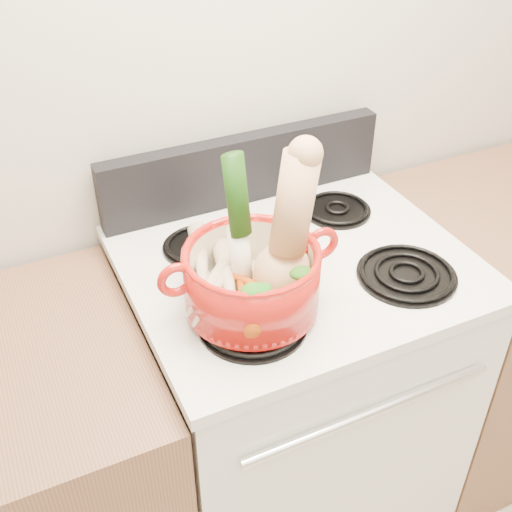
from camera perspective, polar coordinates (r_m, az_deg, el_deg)
name	(u,v)px	position (r m, az deg, el deg)	size (l,w,h in m)	color
wall_back	(234,64)	(1.60, -1.96, 16.72)	(3.50, 0.02, 2.60)	beige
stove_body	(291,401)	(1.82, 3.12, -12.77)	(0.76, 0.65, 0.92)	white
cooktop	(297,265)	(1.50, 3.70, -0.78)	(0.78, 0.67, 0.03)	silver
control_backsplash	(244,169)	(1.67, -1.08, 7.75)	(0.76, 0.05, 0.18)	black
oven_handle	(372,412)	(1.40, 10.23, -13.53)	(0.02, 0.02, 0.60)	silver
burner_front_left	(253,322)	(1.31, -0.30, -5.93)	(0.22, 0.22, 0.02)	black
burner_front_right	(407,273)	(1.47, 13.26, -1.51)	(0.22, 0.22, 0.02)	black
burner_back_left	(199,245)	(1.52, -5.08, 0.97)	(0.17, 0.17, 0.02)	black
burner_back_right	(337,209)	(1.67, 7.22, 4.20)	(0.17, 0.17, 0.02)	black
dutch_oven	(252,279)	(1.29, -0.38, -2.08)	(0.27, 0.27, 0.14)	#AF160F
pot_handle_left	(176,280)	(1.22, -7.10, -2.12)	(0.08, 0.08, 0.02)	#AF160F
pot_handle_right	(322,243)	(1.32, 5.85, 1.12)	(0.08, 0.08, 0.02)	#AF160F
squash	(290,227)	(1.24, 3.08, 2.58)	(0.13, 0.13, 0.31)	tan
leek	(240,224)	(1.25, -1.43, 2.88)	(0.05, 0.05, 0.31)	white
ginger	(233,259)	(1.38, -2.05, -0.24)	(0.08, 0.06, 0.05)	#D7B584
parsnip_0	(213,287)	(1.31, -3.84, -2.80)	(0.04, 0.04, 0.20)	beige
parsnip_1	(213,291)	(1.28, -3.87, -3.13)	(0.04, 0.04, 0.18)	beige
parsnip_2	(228,277)	(1.30, -2.54, -1.89)	(0.05, 0.05, 0.21)	beige
parsnip_3	(207,288)	(1.28, -4.42, -2.87)	(0.04, 0.04, 0.16)	beige
parsnip_4	(201,264)	(1.32, -4.89, -0.68)	(0.04, 0.04, 0.22)	beige
carrot_0	(247,298)	(1.27, -0.84, -3.76)	(0.03, 0.03, 0.17)	#BE3B09
carrot_1	(245,303)	(1.25, -1.00, -4.17)	(0.04, 0.04, 0.17)	#C25309
carrot_2	(259,288)	(1.28, 0.29, -2.90)	(0.03, 0.03, 0.18)	#C55309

